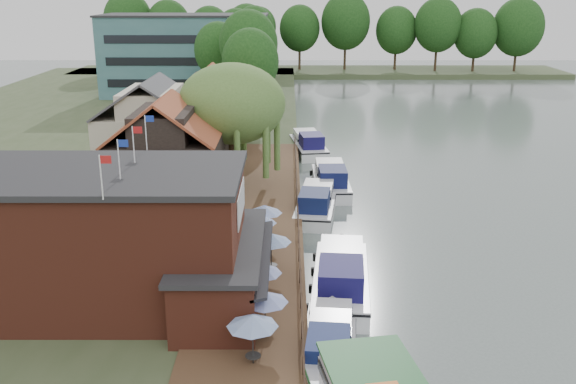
{
  "coord_description": "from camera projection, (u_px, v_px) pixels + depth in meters",
  "views": [
    {
      "loc": [
        -5.93,
        -31.89,
        16.93
      ],
      "look_at": [
        -6.0,
        12.0,
        3.0
      ],
      "focal_mm": 40.0,
      "sensor_mm": 36.0,
      "label": 1
    }
  ],
  "objects": [
    {
      "name": "ground",
      "position": [
        396.0,
        309.0,
        35.51
      ],
      "size": [
        260.0,
        260.0,
        0.0
      ],
      "primitive_type": "plane",
      "color": "#576462",
      "rests_on": "ground"
    },
    {
      "name": "land_bank",
      "position": [
        65.0,
        149.0,
        68.76
      ],
      "size": [
        50.0,
        140.0,
        1.0
      ],
      "primitive_type": "cube",
      "color": "#384728",
      "rests_on": "ground"
    },
    {
      "name": "quay_deck",
      "position": [
        259.0,
        227.0,
        44.74
      ],
      "size": [
        6.0,
        50.0,
        0.1
      ],
      "primitive_type": "cube",
      "color": "#47301E",
      "rests_on": "land_bank"
    },
    {
      "name": "quay_rail",
      "position": [
        298.0,
        219.0,
        45.07
      ],
      "size": [
        0.2,
        49.0,
        1.0
      ],
      "primitive_type": null,
      "color": "black",
      "rests_on": "land_bank"
    },
    {
      "name": "pub",
      "position": [
        133.0,
        237.0,
        33.17
      ],
      "size": [
        20.0,
        11.0,
        7.3
      ],
      "primitive_type": null,
      "color": "maroon",
      "rests_on": "land_bank"
    },
    {
      "name": "hotel_block",
      "position": [
        186.0,
        54.0,
        100.1
      ],
      "size": [
        25.4,
        12.4,
        12.3
      ],
      "primitive_type": null,
      "color": "#38666B",
      "rests_on": "land_bank"
    },
    {
      "name": "cottage_a",
      "position": [
        166.0,
        155.0,
        47.29
      ],
      "size": [
        8.6,
        7.6,
        8.5
      ],
      "primitive_type": null,
      "color": "black",
      "rests_on": "land_bank"
    },
    {
      "name": "cottage_b",
      "position": [
        153.0,
        127.0,
        56.82
      ],
      "size": [
        9.6,
        8.6,
        8.5
      ],
      "primitive_type": null,
      "color": "beige",
      "rests_on": "land_bank"
    },
    {
      "name": "cottage_c",
      "position": [
        210.0,
        109.0,
        65.4
      ],
      "size": [
        7.6,
        7.6,
        8.5
      ],
      "primitive_type": null,
      "color": "black",
      "rests_on": "land_bank"
    },
    {
      "name": "willow",
      "position": [
        232.0,
        128.0,
        51.76
      ],
      "size": [
        8.6,
        8.6,
        10.43
      ],
      "primitive_type": null,
      "color": "#476B2D",
      "rests_on": "land_bank"
    },
    {
      "name": "umbrella_0",
      "position": [
        253.0,
        339.0,
        28.06
      ],
      "size": [
        2.29,
        2.29,
        2.38
      ],
      "primitive_type": null,
      "color": "#1B4694",
      "rests_on": "quay_deck"
    },
    {
      "name": "umbrella_1",
      "position": [
        265.0,
        314.0,
        30.23
      ],
      "size": [
        2.21,
        2.21,
        2.38
      ],
      "primitive_type": null,
      "color": "#1C349C",
      "rests_on": "quay_deck"
    },
    {
      "name": "umbrella_2",
      "position": [
        261.0,
        284.0,
        33.28
      ],
      "size": [
        2.19,
        2.19,
        2.38
      ],
      "primitive_type": null,
      "color": "navy",
      "rests_on": "quay_deck"
    },
    {
      "name": "umbrella_3",
      "position": [
        271.0,
        252.0,
        37.33
      ],
      "size": [
        2.37,
        2.37,
        2.38
      ],
      "primitive_type": null,
      "color": "#1A4692",
      "rests_on": "quay_deck"
    },
    {
      "name": "umbrella_4",
      "position": [
        261.0,
        233.0,
        40.33
      ],
      "size": [
        1.96,
        1.96,
        2.38
      ],
      "primitive_type": null,
      "color": "navy",
      "rests_on": "quay_deck"
    },
    {
      "name": "umbrella_5",
      "position": [
        264.0,
        222.0,
        42.14
      ],
      "size": [
        2.37,
        2.37,
        2.38
      ],
      "primitive_type": null,
      "color": "#1B3F97",
      "rests_on": "quay_deck"
    },
    {
      "name": "cruiser_0",
      "position": [
        330.0,
        338.0,
        30.5
      ],
      "size": [
        3.77,
        9.16,
        2.12
      ],
      "primitive_type": null,
      "rotation": [
        0.0,
        0.0,
        -0.1
      ],
      "color": "silver",
      "rests_on": "ground"
    },
    {
      "name": "cruiser_1",
      "position": [
        341.0,
        271.0,
        37.08
      ],
      "size": [
        4.44,
        11.09,
        2.66
      ],
      "primitive_type": null,
      "rotation": [
        0.0,
        0.0,
        -0.09
      ],
      "color": "white",
      "rests_on": "ground"
    },
    {
      "name": "cruiser_2",
      "position": [
        316.0,
        200.0,
        50.14
      ],
      "size": [
        4.45,
        10.24,
        2.4
      ],
      "primitive_type": null,
      "rotation": [
        0.0,
        0.0,
        -0.13
      ],
      "color": "silver",
      "rests_on": "ground"
    },
    {
      "name": "cruiser_3",
      "position": [
        331.0,
        176.0,
        56.24
      ],
      "size": [
        3.44,
        10.3,
        2.5
      ],
      "primitive_type": null,
      "rotation": [
        0.0,
        0.0,
        0.01
      ],
      "color": "silver",
      "rests_on": "ground"
    },
    {
      "name": "cruiser_4",
      "position": [
        308.0,
        142.0,
        69.0
      ],
      "size": [
        4.69,
        10.51,
        2.47
      ],
      "primitive_type": null,
      "rotation": [
        0.0,
        0.0,
        0.14
      ],
      "color": "white",
      "rests_on": "ground"
    },
    {
      "name": "bank_tree_0",
      "position": [
        251.0,
        80.0,
        73.83
      ],
      "size": [
        6.54,
        6.54,
        11.8
      ],
      "primitive_type": null,
      "color": "#143811",
      "rests_on": "land_bank"
    },
    {
      "name": "bank_tree_1",
      "position": [
        249.0,
        64.0,
        81.88
      ],
      "size": [
        7.47,
        7.47,
        13.59
      ],
      "primitive_type": null,
      "color": "#143811",
      "rests_on": "land_bank"
    },
    {
      "name": "bank_tree_2",
      "position": [
        219.0,
        65.0,
        88.65
      ],
      "size": [
        6.69,
        6.69,
        11.77
      ],
      "primitive_type": null,
      "color": "#143811",
      "rests_on": "land_bank"
    },
    {
      "name": "bank_tree_3",
      "position": [
        237.0,
        47.0,
        108.45
      ],
      "size": [
        7.07,
        7.07,
        12.93
      ],
      "primitive_type": null,
      "color": "#143811",
      "rests_on": "land_bank"
    },
    {
      "name": "bank_tree_4",
      "position": [
        254.0,
        43.0,
        115.62
      ],
      "size": [
        7.14,
        7.14,
        13.2
      ],
      "primitive_type": null,
      "color": "#143811",
      "rests_on": "land_bank"
    },
    {
      "name": "bank_tree_5",
      "position": [
        259.0,
        41.0,
        122.87
      ],
      "size": [
        6.48,
        6.48,
        12.83
      ],
      "primitive_type": null,
      "color": "#143811",
      "rests_on": "land_bank"
    }
  ]
}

